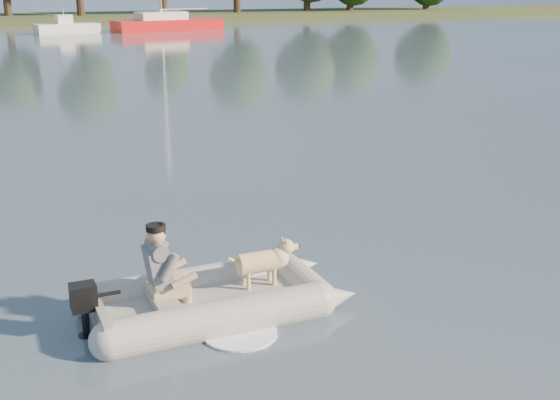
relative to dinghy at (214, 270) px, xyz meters
name	(u,v)px	position (x,y,z in m)	size (l,w,h in m)	color
water	(285,304)	(0.84, -0.12, -0.52)	(160.00, 160.00, 0.00)	slate
shore_bank	(37,19)	(0.84, 61.88, -0.27)	(160.00, 12.00, 0.70)	#47512D
dinghy	(214,270)	(0.00, 0.00, 0.00)	(4.05, 2.58, 1.24)	#999994
man	(159,263)	(-0.62, 0.02, 0.17)	(0.65, 0.55, 0.96)	slate
dog	(259,266)	(0.57, 0.07, -0.06)	(0.83, 0.30, 0.55)	tan
outboard_motor	(85,312)	(-1.48, -0.07, -0.25)	(0.37, 0.26, 0.70)	black
motorboat	(67,21)	(2.16, 46.20, 0.36)	(4.57, 1.76, 1.93)	white
sailboat	(167,24)	(9.48, 46.67, -0.02)	(8.58, 4.11, 11.34)	red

